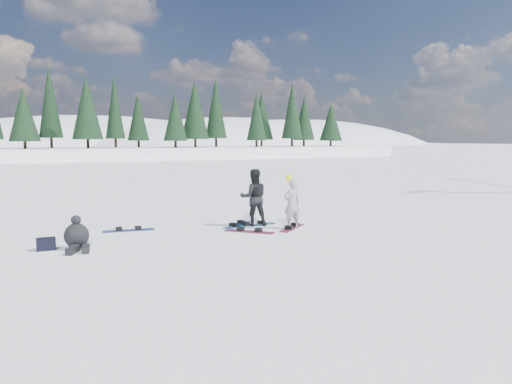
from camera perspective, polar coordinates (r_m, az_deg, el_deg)
ground at (r=15.87m, az=7.06°, el=-3.87°), size 420.00×420.00×0.00m
alpine_backdrop at (r=202.96m, az=-26.88°, el=0.76°), size 412.50×227.00×53.20m
snowboarder_woman at (r=15.22m, az=4.14°, el=-1.31°), size 0.57×0.39×1.67m
snowboarder_man at (r=15.69m, az=-0.26°, el=-0.62°), size 1.03×0.90×1.80m
seated_rider at (r=13.20m, az=-19.79°, el=-4.79°), size 0.73×1.08×0.85m
gear_bag at (r=13.43m, az=-22.87°, el=-5.50°), size 0.46×0.32×0.30m
snowboard_woman at (r=15.34m, az=4.13°, el=-4.13°), size 1.33×1.18×0.03m
snowboard_man at (r=15.82m, az=-0.26°, el=-3.80°), size 1.52×0.40×0.03m
snowboard_loose_a at (r=15.83m, az=-2.15°, el=-3.80°), size 1.33×1.18×0.03m
snowboard_loose_b at (r=14.72m, az=-0.76°, el=-4.55°), size 1.24×1.28×0.03m
snowboard_loose_c at (r=15.39m, az=-14.36°, el=-4.28°), size 1.52×0.47×0.03m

